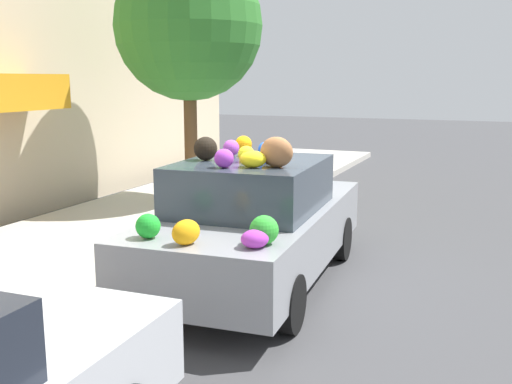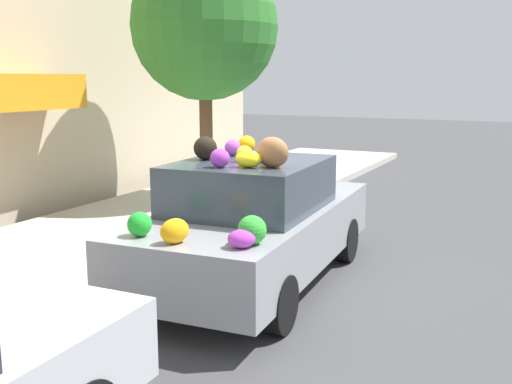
% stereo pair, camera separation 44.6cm
% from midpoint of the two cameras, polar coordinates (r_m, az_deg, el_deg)
% --- Properties ---
extents(ground_plane, '(60.00, 60.00, 0.00)m').
position_cam_midpoint_polar(ground_plane, '(7.23, -2.70, -8.46)').
color(ground_plane, '#424244').
extents(sidewalk_curb, '(24.00, 3.20, 0.15)m').
position_cam_midpoint_polar(sidewalk_curb, '(8.68, -19.08, -5.27)').
color(sidewalk_curb, '#B2ADA3').
rests_on(sidewalk_curb, ground).
extents(street_tree, '(2.64, 2.64, 4.47)m').
position_cam_midpoint_polar(street_tree, '(11.08, -7.63, 15.35)').
color(street_tree, brown).
rests_on(street_tree, sidewalk_curb).
extents(art_car, '(4.09, 1.94, 1.79)m').
position_cam_midpoint_polar(art_car, '(6.93, -1.94, -2.76)').
color(art_car, gray).
rests_on(art_car, ground).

